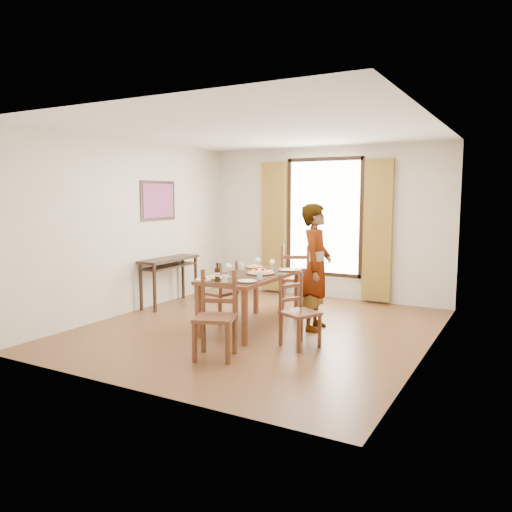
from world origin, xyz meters
The scene contains 22 objects.
ground centered at (0.00, 0.00, 0.00)m, with size 5.00×5.00×0.00m, color #462A16.
room_shell centered at (0.00, 0.13, 1.54)m, with size 4.60×5.10×2.74m.
console_table centered at (-2.03, 0.60, 0.68)m, with size 0.38×1.20×0.80m.
dining_table centered at (-0.11, 0.00, 0.68)m, with size 0.82×1.66×0.76m.
chair_west centered at (-0.66, 0.08, 0.42)m, with size 0.47×0.47×0.90m.
chair_north centered at (-0.05, 1.33, 0.49)m, with size 0.62×0.62×1.06m.
chair_south centered at (0.16, -1.31, 0.46)m, with size 0.56×0.56×0.99m.
chair_east centered at (0.82, -0.47, 0.41)m, with size 0.52×0.52×0.89m.
man centered at (0.70, 0.37, 0.87)m, with size 0.51×0.69×1.73m, color gray.
plate_sw centered at (-0.36, -0.55, 0.78)m, with size 0.27×0.27×0.05m, color silver, non-canonical shape.
plate_se centered at (0.15, -0.56, 0.78)m, with size 0.27×0.27×0.05m, color silver, non-canonical shape.
plate_nw centered at (-0.37, 0.56, 0.78)m, with size 0.27×0.27×0.05m, color silver, non-canonical shape.
plate_ne centered at (0.19, 0.54, 0.78)m, with size 0.27×0.27×0.05m, color silver, non-canonical shape.
pasta_platter centered at (0.00, 0.07, 0.81)m, with size 0.40×0.40×0.10m, color #D44B1B, non-canonical shape.
caprese_plate centered at (-0.41, -0.72, 0.78)m, with size 0.20×0.20×0.04m, color silver, non-canonical shape.
wine_glass_a centered at (-0.27, -0.34, 0.85)m, with size 0.08×0.08×0.18m, color white, non-canonical shape.
wine_glass_b centered at (0.04, 0.34, 0.85)m, with size 0.08×0.08×0.18m, color white, non-canonical shape.
wine_glass_c centered at (-0.22, 0.38, 0.85)m, with size 0.08×0.08×0.18m, color white, non-canonical shape.
tumbler_a centered at (0.20, -0.32, 0.81)m, with size 0.07×0.07×0.10m, color silver.
tumbler_b centered at (-0.44, 0.28, 0.81)m, with size 0.07×0.07×0.10m, color silver.
tumbler_c centered at (-0.06, -0.76, 0.81)m, with size 0.07×0.07×0.10m, color silver.
wine_bottle centered at (-0.18, -0.74, 0.88)m, with size 0.07×0.07×0.25m, color black, non-canonical shape.
Camera 1 is at (3.25, -5.93, 1.86)m, focal length 35.00 mm.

